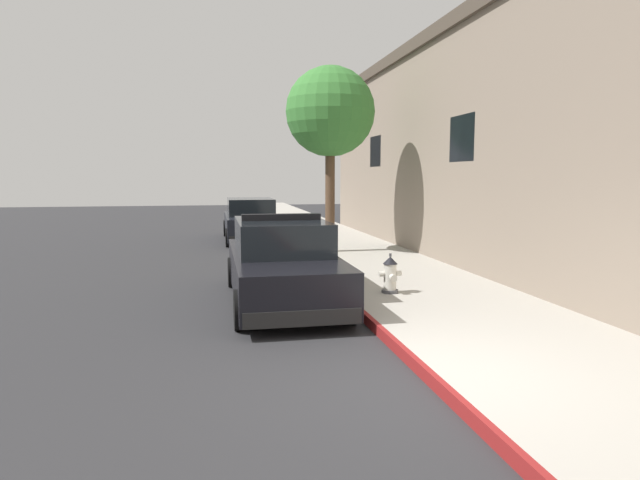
{
  "coord_description": "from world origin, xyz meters",
  "views": [
    {
      "loc": [
        -2.44,
        -5.61,
        2.38
      ],
      "look_at": [
        -0.18,
        5.91,
        1.0
      ],
      "focal_mm": 30.45,
      "sensor_mm": 36.0,
      "label": 1
    }
  ],
  "objects": [
    {
      "name": "parked_car_silver_ahead",
      "position": [
        -1.1,
        14.6,
        0.74
      ],
      "size": [
        1.94,
        4.84,
        1.56
      ],
      "color": "black",
      "rests_on": "ground"
    },
    {
      "name": "sidewalk_pavement",
      "position": [
        1.69,
        10.0,
        0.08
      ],
      "size": [
        3.37,
        60.0,
        0.16
      ],
      "primitive_type": "cube",
      "color": "#ADA89E",
      "rests_on": "ground"
    },
    {
      "name": "curb_painted_edge",
      "position": [
        -0.04,
        10.0,
        0.08
      ],
      "size": [
        0.08,
        60.0,
        0.16
      ],
      "primitive_type": "cube",
      "color": "maroon",
      "rests_on": "ground"
    },
    {
      "name": "fire_hydrant",
      "position": [
        0.84,
        4.14,
        0.51
      ],
      "size": [
        0.44,
        0.4,
        0.76
      ],
      "color": "#4C4C51",
      "rests_on": "sidewalk_pavement"
    },
    {
      "name": "street_tree",
      "position": [
        0.93,
        10.0,
        4.2
      ],
      "size": [
        2.58,
        2.58,
        5.37
      ],
      "color": "brown",
      "rests_on": "sidewalk_pavement"
    },
    {
      "name": "ground_plane",
      "position": [
        -4.31,
        10.0,
        -0.1
      ],
      "size": [
        32.43,
        60.0,
        0.2
      ],
      "primitive_type": "cube",
      "color": "#2B2B2D"
    },
    {
      "name": "police_cruiser",
      "position": [
        -1.19,
        4.45,
        0.74
      ],
      "size": [
        1.94,
        4.84,
        1.68
      ],
      "color": "black",
      "rests_on": "ground"
    },
    {
      "name": "storefront_building",
      "position": [
        6.79,
        6.54,
        3.17
      ],
      "size": [
        7.09,
        25.25,
        6.32
      ],
      "color": "gray",
      "rests_on": "ground"
    }
  ]
}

